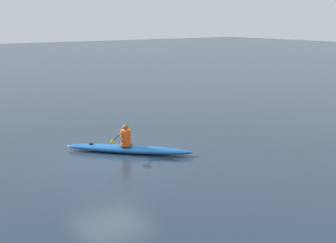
% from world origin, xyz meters
% --- Properties ---
extents(ground_plane, '(160.00, 160.00, 0.00)m').
position_xyz_m(ground_plane, '(0.00, 0.00, 0.00)').
color(ground_plane, '#1E2D3D').
extents(kayak, '(3.79, 3.91, 0.28)m').
position_xyz_m(kayak, '(-1.05, -0.43, 0.14)').
color(kayak, '#1959A5').
rests_on(kayak, ground).
extents(kayaker, '(1.77, 1.71, 0.80)m').
position_xyz_m(kayaker, '(-0.96, -0.52, 0.62)').
color(kayaker, '#E04C14').
rests_on(kayaker, kayak).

